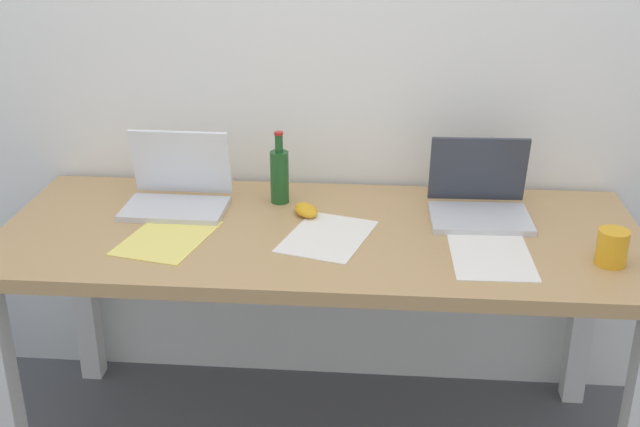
# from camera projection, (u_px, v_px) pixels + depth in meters

# --- Properties ---
(back_wall) EXTENTS (5.20, 0.08, 2.60)m
(back_wall) POSITION_uv_depth(u_px,v_px,m) (332.00, 10.00, 2.44)
(back_wall) COLOR white
(back_wall) RESTS_ON ground
(desk) EXTENTS (1.83, 0.74, 0.75)m
(desk) POSITION_uv_depth(u_px,v_px,m) (320.00, 260.00, 2.30)
(desk) COLOR tan
(desk) RESTS_ON ground
(laptop_left) EXTENTS (0.31, 0.23, 0.23)m
(laptop_left) POSITION_uv_depth(u_px,v_px,m) (177.00, 191.00, 2.39)
(laptop_left) COLOR silver
(laptop_left) RESTS_ON desk
(laptop_right) EXTENTS (0.30, 0.25, 0.22)m
(laptop_right) POSITION_uv_depth(u_px,v_px,m) (479.00, 201.00, 2.33)
(laptop_right) COLOR silver
(laptop_right) RESTS_ON desk
(beer_bottle) EXTENTS (0.06, 0.06, 0.23)m
(beer_bottle) POSITION_uv_depth(u_px,v_px,m) (280.00, 175.00, 2.42)
(beer_bottle) COLOR #1E5123
(beer_bottle) RESTS_ON desk
(computer_mouse) EXTENTS (0.10, 0.12, 0.03)m
(computer_mouse) POSITION_uv_depth(u_px,v_px,m) (306.00, 210.00, 2.35)
(computer_mouse) COLOR gold
(computer_mouse) RESTS_ON desk
(coffee_mug) EXTENTS (0.08, 0.08, 0.09)m
(coffee_mug) POSITION_uv_depth(u_px,v_px,m) (612.00, 247.00, 2.04)
(coffee_mug) COLOR gold
(coffee_mug) RESTS_ON desk
(paper_sheet_front_right) EXTENTS (0.22, 0.30, 0.00)m
(paper_sheet_front_right) POSITION_uv_depth(u_px,v_px,m) (491.00, 256.00, 2.10)
(paper_sheet_front_right) COLOR white
(paper_sheet_front_right) RESTS_ON desk
(paper_sheet_front_left) EXTENTS (0.27, 0.34, 0.00)m
(paper_sheet_front_left) POSITION_uv_depth(u_px,v_px,m) (167.00, 238.00, 2.20)
(paper_sheet_front_left) COLOR #F4E06B
(paper_sheet_front_left) RESTS_ON desk
(paper_sheet_center) EXTENTS (0.28, 0.34, 0.00)m
(paper_sheet_center) POSITION_uv_depth(u_px,v_px,m) (327.00, 236.00, 2.21)
(paper_sheet_center) COLOR white
(paper_sheet_center) RESTS_ON desk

